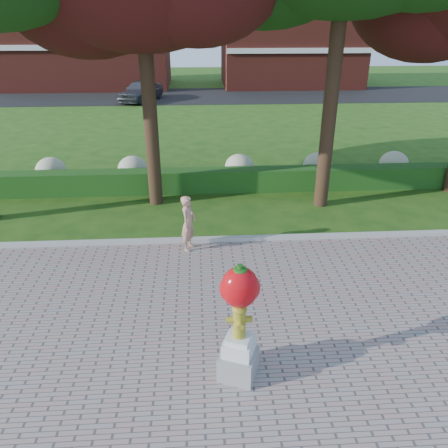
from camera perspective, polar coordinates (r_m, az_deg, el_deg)
The scene contains 10 objects.
ground at distance 9.65m, azimuth 0.47°, elevation -10.70°, with size 100.00×100.00×0.00m, color #1F4912.
curb at distance 12.17m, azimuth -0.51°, elevation -2.07°, with size 40.00×0.18×0.15m, color #ADADA5.
lawn_hedge at distance 15.70m, azimuth -1.31°, elevation 5.74°, with size 24.00×0.70×0.80m, color #1A4513.
hydrangea_row at distance 16.63m, azimuth 0.53°, elevation 7.42°, with size 20.10×1.10×0.99m.
street at distance 36.23m, azimuth -2.73°, elevation 16.39°, with size 50.00×8.00×0.02m, color black.
building_left at distance 42.88m, azimuth -17.51°, elevation 21.45°, with size 14.00×8.00×7.00m, color maroon.
building_right at distance 42.72m, azimuth 8.64°, elevation 21.84°, with size 12.00×8.00×6.40m, color maroon.
hydrant_sculpture at distance 7.30m, azimuth 2.01°, elevation -12.43°, with size 0.78×0.78×2.22m.
woman at distance 11.47m, azimuth -4.67°, elevation 0.11°, with size 0.56×0.36×1.52m, color tan.
parked_car at distance 34.22m, azimuth -10.83°, elevation 16.77°, with size 1.80×4.47×1.52m, color #3D3E44.
Camera 1 is at (-0.56, -7.78, 5.69)m, focal length 35.00 mm.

